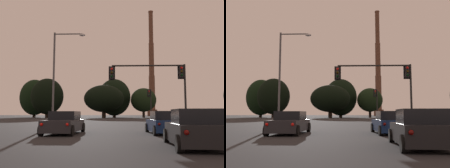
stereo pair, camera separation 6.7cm
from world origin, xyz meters
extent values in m
cube|color=navy|center=(3.24, 15.06, 0.53)|extent=(1.89, 4.07, 0.72)
cube|color=black|center=(3.26, 14.66, 1.16)|extent=(1.64, 1.97, 0.55)
cylinder|color=black|center=(2.33, 16.64, 0.30)|extent=(0.25, 0.61, 0.60)
cylinder|color=black|center=(4.01, 16.72, 0.30)|extent=(0.25, 0.61, 0.60)
cylinder|color=black|center=(2.47, 13.40, 0.30)|extent=(0.25, 0.61, 0.60)
cylinder|color=black|center=(4.15, 13.47, 0.30)|extent=(0.25, 0.61, 0.60)
sphere|color=#500705|center=(2.65, 13.01, 0.68)|extent=(0.17, 0.17, 0.17)
sphere|color=#500705|center=(4.01, 13.07, 0.68)|extent=(0.17, 0.17, 0.17)
cube|color=black|center=(3.27, 8.27, 0.53)|extent=(1.90, 4.07, 0.72)
cube|color=black|center=(3.25, 7.87, 1.16)|extent=(1.65, 1.97, 0.55)
cylinder|color=black|center=(2.51, 9.94, 0.30)|extent=(0.25, 0.61, 0.60)
cylinder|color=black|center=(4.19, 9.86, 0.30)|extent=(0.25, 0.61, 0.60)
cylinder|color=black|center=(2.36, 6.69, 0.30)|extent=(0.25, 0.61, 0.60)
sphere|color=#500705|center=(2.50, 6.29, 0.68)|extent=(0.17, 0.17, 0.17)
cube|color=#232328|center=(-3.12, 14.79, 0.53)|extent=(1.92, 4.65, 0.70)
cube|color=black|center=(-3.11, 15.02, 1.15)|extent=(1.68, 2.24, 0.55)
cylinder|color=black|center=(-3.95, 16.71, 0.32)|extent=(0.24, 0.65, 0.64)
cylinder|color=black|center=(-2.19, 16.67, 0.32)|extent=(0.24, 0.65, 0.64)
cylinder|color=black|center=(-4.05, 12.92, 0.32)|extent=(0.24, 0.65, 0.64)
cylinder|color=black|center=(-2.29, 12.87, 0.32)|extent=(0.24, 0.65, 0.64)
sphere|color=red|center=(-3.90, 12.49, 0.68)|extent=(0.17, 0.17, 0.17)
sphere|color=red|center=(-2.46, 12.45, 0.68)|extent=(0.17, 0.17, 0.17)
cylinder|color=black|center=(6.14, 20.99, 2.81)|extent=(0.18, 0.18, 5.62)
cylinder|color=black|center=(6.14, 20.99, 0.05)|extent=(0.40, 0.40, 0.10)
cube|color=black|center=(5.85, 20.99, 4.95)|extent=(0.34, 0.34, 1.04)
cube|color=black|center=(5.85, 21.17, 4.95)|extent=(0.58, 0.03, 1.25)
sphere|color=red|center=(5.85, 20.80, 5.28)|extent=(0.22, 0.22, 0.22)
sphere|color=#352604|center=(5.85, 20.80, 4.95)|extent=(0.22, 0.22, 0.22)
sphere|color=black|center=(5.85, 20.80, 4.63)|extent=(0.22, 0.22, 0.22)
cylinder|color=black|center=(2.93, 20.99, 5.52)|extent=(6.42, 0.14, 0.14)
sphere|color=black|center=(6.14, 20.99, 5.52)|extent=(0.18, 0.18, 0.18)
cube|color=black|center=(-0.28, 20.99, 4.88)|extent=(0.34, 0.34, 1.04)
cube|color=black|center=(-0.28, 21.17, 4.88)|extent=(0.58, 0.03, 1.25)
sphere|color=red|center=(-0.28, 20.80, 5.21)|extent=(0.22, 0.22, 0.22)
sphere|color=#352604|center=(-0.28, 20.80, 4.88)|extent=(0.22, 0.22, 0.22)
sphere|color=black|center=(-0.28, 20.80, 4.56)|extent=(0.22, 0.22, 0.22)
cylinder|color=black|center=(5.59, 41.90, 2.70)|extent=(0.18, 0.18, 5.40)
cylinder|color=black|center=(5.59, 41.90, 0.05)|extent=(0.40, 0.40, 0.10)
cube|color=black|center=(5.30, 41.90, 4.73)|extent=(0.34, 0.34, 1.04)
cube|color=black|center=(5.30, 42.08, 4.73)|extent=(0.58, 0.03, 1.25)
sphere|color=red|center=(5.30, 41.71, 5.05)|extent=(0.22, 0.22, 0.22)
sphere|color=#352604|center=(5.30, 41.71, 4.73)|extent=(0.22, 0.22, 0.22)
sphere|color=black|center=(5.30, 41.71, 4.41)|extent=(0.22, 0.22, 0.22)
cylinder|color=#56565B|center=(-6.33, 24.26, 4.83)|extent=(0.20, 0.20, 9.66)
cylinder|color=#56565B|center=(-4.88, 24.26, 9.51)|extent=(2.89, 0.12, 0.12)
sphere|color=#56565B|center=(-6.33, 24.26, 9.51)|extent=(0.20, 0.20, 0.20)
ellipsoid|color=silver|center=(-3.43, 24.26, 9.39)|extent=(0.64, 0.36, 0.26)
cylinder|color=#523427|center=(19.57, 155.06, 1.94)|extent=(5.82, 5.82, 3.88)
cylinder|color=brown|center=(19.57, 155.06, 14.03)|extent=(3.64, 3.64, 20.28)
cylinder|color=brown|center=(19.57, 155.06, 34.31)|extent=(3.13, 3.13, 20.28)
cylinder|color=brown|center=(19.57, 155.06, 54.59)|extent=(2.62, 2.62, 20.28)
cylinder|color=brown|center=(19.57, 155.06, 64.38)|extent=(2.93, 2.93, 0.70)
cylinder|color=black|center=(-1.68, 93.13, 1.16)|extent=(1.18, 1.18, 2.33)
ellipsoid|color=black|center=(-1.68, 93.13, 7.32)|extent=(11.80, 10.62, 13.31)
cylinder|color=black|center=(-4.91, 84.52, 1.49)|extent=(1.33, 1.33, 2.97)
ellipsoid|color=black|center=(-4.91, 84.52, 6.35)|extent=(13.27, 11.95, 8.99)
cylinder|color=black|center=(-31.77, 95.61, 1.25)|extent=(1.10, 1.10, 2.49)
ellipsoid|color=black|center=(-31.77, 95.61, 7.52)|extent=(11.03, 9.93, 13.41)
cylinder|color=black|center=(8.58, 89.26, 1.52)|extent=(0.89, 0.89, 3.04)
ellipsoid|color=black|center=(8.58, 89.26, 6.12)|extent=(8.89, 8.00, 8.22)
cylinder|color=black|center=(-23.86, 84.44, 1.31)|extent=(1.08, 1.08, 2.63)
ellipsoid|color=black|center=(-23.86, 84.44, 7.12)|extent=(10.79, 9.71, 11.97)
camera|label=1|loc=(0.45, -1.97, 1.25)|focal=42.00mm
camera|label=2|loc=(0.52, -1.97, 1.25)|focal=42.00mm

